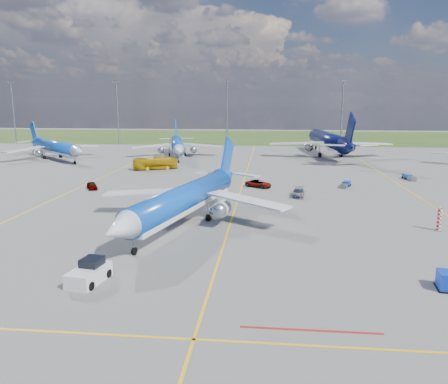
# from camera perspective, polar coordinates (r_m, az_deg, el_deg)

# --- Properties ---
(ground) EXTENTS (400.00, 400.00, 0.00)m
(ground) POSITION_cam_1_polar(r_m,az_deg,el_deg) (49.32, -0.05, -6.87)
(ground) COLOR #5D5D5A
(ground) RESTS_ON ground
(grass_strip) EXTENTS (400.00, 80.00, 0.01)m
(grass_strip) POSITION_cam_1_polar(r_m,az_deg,el_deg) (197.16, 4.39, 7.20)
(grass_strip) COLOR #2D4719
(grass_strip) RESTS_ON ground
(taxiway_lines) EXTENTS (60.25, 160.00, 0.02)m
(taxiway_lines) POSITION_cam_1_polar(r_m,az_deg,el_deg) (75.98, 2.19, -0.18)
(taxiway_lines) COLOR yellow
(taxiway_lines) RESTS_ON ground
(floodlight_masts) EXTENTS (202.20, 0.50, 22.70)m
(floodlight_masts) POSITION_cam_1_polar(r_m,az_deg,el_deg) (156.59, 7.81, 10.53)
(floodlight_masts) COLOR slate
(floodlight_masts) RESTS_ON ground
(warning_post) EXTENTS (0.50, 0.50, 3.00)m
(warning_post) POSITION_cam_1_polar(r_m,az_deg,el_deg) (60.21, 26.29, -3.18)
(warning_post) COLOR red
(warning_post) RESTS_ON ground
(bg_jet_nw) EXTENTS (46.09, 45.47, 9.64)m
(bg_jet_nw) POSITION_cam_1_polar(r_m,az_deg,el_deg) (129.15, -21.07, 4.01)
(bg_jet_nw) COLOR #0D48B8
(bg_jet_nw) RESTS_ON ground
(bg_jet_nnw) EXTENTS (35.97, 42.56, 9.72)m
(bg_jet_nnw) POSITION_cam_1_polar(r_m,az_deg,el_deg) (125.98, -6.09, 4.55)
(bg_jet_nnw) COLOR #0D48B8
(bg_jet_nnw) RESTS_ON ground
(bg_jet_n) EXTENTS (42.28, 52.62, 12.81)m
(bg_jet_n) POSITION_cam_1_polar(r_m,az_deg,el_deg) (132.34, 13.37, 4.65)
(bg_jet_n) COLOR #070E41
(bg_jet_n) RESTS_ON ground
(main_airliner) EXTENTS (37.21, 43.68, 9.88)m
(main_airliner) POSITION_cam_1_polar(r_m,az_deg,el_deg) (57.65, -5.07, -4.14)
(main_airliner) COLOR #0D48B8
(main_airliner) RESTS_ON ground
(pushback_tug) EXTENTS (2.97, 6.21, 2.06)m
(pushback_tug) POSITION_cam_1_polar(r_m,az_deg,el_deg) (41.18, -17.15, -10.06)
(pushback_tug) COLOR silver
(pushback_tug) RESTS_ON ground
(uld_container) EXTENTS (1.76, 2.09, 1.53)m
(uld_container) POSITION_cam_1_polar(r_m,az_deg,el_deg) (42.53, 27.18, -10.26)
(uld_container) COLOR #0D31BF
(uld_container) RESTS_ON ground
(apron_bus) EXTENTS (10.35, 6.35, 2.86)m
(apron_bus) POSITION_cam_1_polar(r_m,az_deg,el_deg) (103.75, -8.98, 3.72)
(apron_bus) COLOR #BF8F0B
(apron_bus) RESTS_ON ground
(service_car_a) EXTENTS (3.31, 4.12, 1.32)m
(service_car_a) POSITION_cam_1_polar(r_m,az_deg,el_deg) (83.13, -16.86, 0.81)
(service_car_a) COLOR #999999
(service_car_a) RESTS_ON ground
(service_car_b) EXTENTS (5.43, 4.40, 1.37)m
(service_car_b) POSITION_cam_1_polar(r_m,az_deg,el_deg) (81.41, 4.55, 1.09)
(service_car_b) COLOR #999999
(service_car_b) RESTS_ON ground
(service_car_c) EXTENTS (2.41, 4.86, 1.36)m
(service_car_c) POSITION_cam_1_polar(r_m,az_deg,el_deg) (74.37, 9.70, -0.08)
(service_car_c) COLOR #999999
(service_car_c) RESTS_ON ground
(baggage_tug_w) EXTENTS (2.57, 4.34, 0.95)m
(baggage_tug_w) POSITION_cam_1_polar(r_m,az_deg,el_deg) (84.71, 15.60, 0.94)
(baggage_tug_w) COLOR #193B98
(baggage_tug_w) RESTS_ON ground
(baggage_tug_c) EXTENTS (1.90, 5.25, 1.15)m
(baggage_tug_c) POSITION_cam_1_polar(r_m,az_deg,el_deg) (90.32, -0.47, 2.10)
(baggage_tug_c) COLOR #164D88
(baggage_tug_c) RESTS_ON ground
(baggage_tug_e) EXTENTS (1.63, 4.49, 0.99)m
(baggage_tug_e) POSITION_cam_1_polar(r_m,az_deg,el_deg) (96.88, 22.99, 1.77)
(baggage_tug_e) COLOR #174E8C
(baggage_tug_e) RESTS_ON ground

